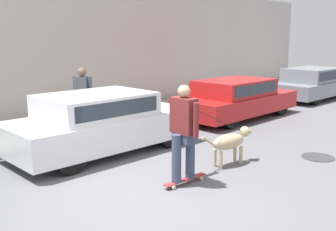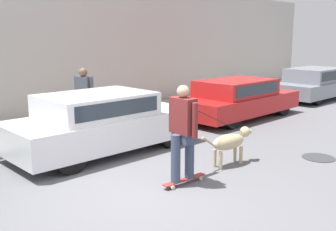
{
  "view_description": "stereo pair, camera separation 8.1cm",
  "coord_description": "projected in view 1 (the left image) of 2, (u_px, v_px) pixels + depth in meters",
  "views": [
    {
      "loc": [
        -3.94,
        -4.45,
        2.5
      ],
      "look_at": [
        1.47,
        0.89,
        0.95
      ],
      "focal_mm": 42.0,
      "sensor_mm": 36.0,
      "label": 1
    },
    {
      "loc": [
        -3.88,
        -4.51,
        2.5
      ],
      "look_at": [
        1.47,
        0.89,
        0.95
      ],
      "focal_mm": 42.0,
      "sensor_mm": 36.0,
      "label": 2
    }
  ],
  "objects": [
    {
      "name": "dog",
      "position": [
        230.0,
        142.0,
        7.66
      ],
      "size": [
        1.28,
        0.41,
        0.72
      ],
      "rotation": [
        0.0,
        0.0,
        -0.15
      ],
      "color": "tan",
      "rests_on": "ground_plane"
    },
    {
      "name": "ground_plane",
      "position": [
        143.0,
        194.0,
        6.31
      ],
      "size": [
        36.0,
        36.0,
        0.0
      ],
      "primitive_type": "plane",
      "color": "slate"
    },
    {
      "name": "pedestrian_with_bag",
      "position": [
        83.0,
        94.0,
        10.28
      ],
      "size": [
        0.33,
        0.73,
        1.54
      ],
      "rotation": [
        0.0,
        0.0,
        3.42
      ],
      "color": "#3D4760",
      "rests_on": "sidewalk_curb"
    },
    {
      "name": "sidewalk_curb",
      "position": [
        14.0,
        137.0,
        9.54
      ],
      "size": [
        30.0,
        2.59,
        0.14
      ],
      "color": "#A39E93",
      "rests_on": "ground_plane"
    },
    {
      "name": "manhole_cover",
      "position": [
        318.0,
        157.0,
        8.21
      ],
      "size": [
        0.66,
        0.66,
        0.01
      ],
      "color": "#38383D",
      "rests_on": "ground_plane"
    },
    {
      "name": "skateboarder",
      "position": [
        184.0,
        129.0,
        6.54
      ],
      "size": [
        2.24,
        0.66,
        1.71
      ],
      "rotation": [
        0.0,
        0.0,
        -0.07
      ],
      "color": "beige",
      "rests_on": "ground_plane"
    },
    {
      "name": "parked_car_1",
      "position": [
        101.0,
        123.0,
        8.5
      ],
      "size": [
        4.16,
        1.87,
        1.3
      ],
      "rotation": [
        0.0,
        0.0,
        -0.02
      ],
      "color": "black",
      "rests_on": "ground_plane"
    },
    {
      "name": "parked_car_3",
      "position": [
        313.0,
        84.0,
        15.7
      ],
      "size": [
        4.26,
        1.84,
        1.24
      ],
      "rotation": [
        0.0,
        0.0,
        -0.03
      ],
      "color": "black",
      "rests_on": "ground_plane"
    },
    {
      "name": "parked_car_2",
      "position": [
        236.0,
        99.0,
        12.03
      ],
      "size": [
        4.32,
        1.74,
        1.2
      ],
      "rotation": [
        0.0,
        0.0,
        -0.01
      ],
      "color": "black",
      "rests_on": "ground_plane"
    }
  ]
}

